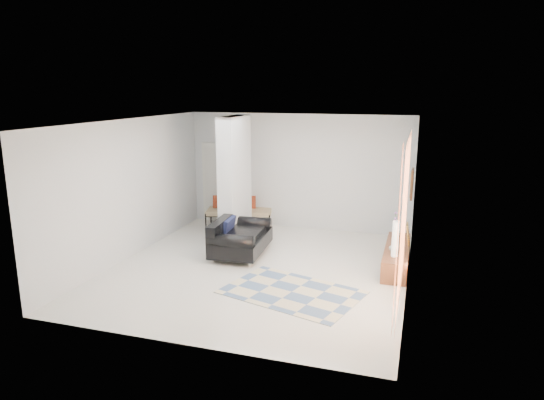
% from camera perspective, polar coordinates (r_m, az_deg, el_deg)
% --- Properties ---
extents(floor, '(6.00, 6.00, 0.00)m').
position_cam_1_polar(floor, '(9.42, -1.57, -8.05)').
color(floor, silver).
rests_on(floor, ground).
extents(ceiling, '(6.00, 6.00, 0.00)m').
position_cam_1_polar(ceiling, '(8.81, -1.68, 9.21)').
color(ceiling, white).
rests_on(ceiling, wall_back).
extents(wall_back, '(6.00, 0.00, 6.00)m').
position_cam_1_polar(wall_back, '(11.84, 3.08, 3.33)').
color(wall_back, silver).
rests_on(wall_back, ground).
extents(wall_front, '(6.00, 0.00, 6.00)m').
position_cam_1_polar(wall_front, '(6.35, -10.45, -5.39)').
color(wall_front, silver).
rests_on(wall_front, ground).
extents(wall_left, '(0.00, 6.00, 6.00)m').
position_cam_1_polar(wall_left, '(10.22, -16.37, 1.28)').
color(wall_left, silver).
rests_on(wall_left, ground).
extents(wall_right, '(0.00, 6.00, 6.00)m').
position_cam_1_polar(wall_right, '(8.55, 16.10, -0.92)').
color(wall_right, silver).
rests_on(wall_right, ground).
extents(partition_column, '(0.35, 1.20, 2.80)m').
position_cam_1_polar(partition_column, '(10.86, -4.39, 2.44)').
color(partition_column, silver).
rests_on(partition_column, floor).
extents(hallway_door, '(0.85, 0.06, 2.04)m').
position_cam_1_polar(hallway_door, '(12.54, -6.33, 2.05)').
color(hallway_door, silver).
rests_on(hallway_door, floor).
extents(curtain, '(0.00, 2.55, 2.55)m').
position_cam_1_polar(curtain, '(7.42, 15.26, -2.55)').
color(curtain, '#FB7A42').
rests_on(curtain, wall_right).
extents(wall_art, '(0.04, 0.45, 0.55)m').
position_cam_1_polar(wall_art, '(9.38, 16.16, 1.84)').
color(wall_art, '#3E2310').
rests_on(wall_art, wall_right).
extents(media_console, '(0.45, 1.99, 0.80)m').
position_cam_1_polar(media_console, '(9.76, 14.45, -6.44)').
color(media_console, brown).
rests_on(media_console, floor).
extents(loveseat, '(1.07, 1.70, 0.76)m').
position_cam_1_polar(loveseat, '(10.15, -3.98, -4.40)').
color(loveseat, silver).
rests_on(loveseat, floor).
extents(daybed, '(1.70, 1.01, 0.77)m').
position_cam_1_polar(daybed, '(12.12, -4.00, -1.18)').
color(daybed, black).
rests_on(daybed, floor).
extents(area_rug, '(2.54, 2.04, 0.01)m').
position_cam_1_polar(area_rug, '(8.38, 2.34, -10.77)').
color(area_rug, beige).
rests_on(area_rug, floor).
extents(cylinder_lamp, '(0.12, 0.12, 0.66)m').
position_cam_1_polar(cylinder_lamp, '(9.05, 14.31, -4.46)').
color(cylinder_lamp, beige).
rests_on(cylinder_lamp, media_console).
extents(bronze_figurine, '(0.15, 0.15, 0.28)m').
position_cam_1_polar(bronze_figurine, '(10.29, 14.48, -3.48)').
color(bronze_figurine, '#322516').
rests_on(bronze_figurine, media_console).
extents(vase, '(0.18, 0.18, 0.18)m').
position_cam_1_polar(vase, '(9.36, 14.13, -5.39)').
color(vase, white).
rests_on(vase, media_console).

